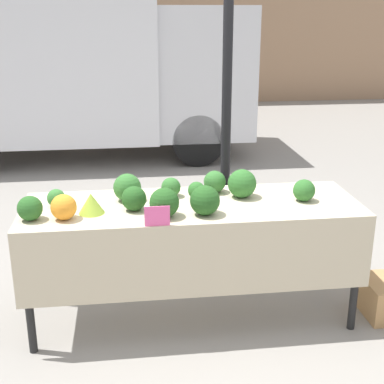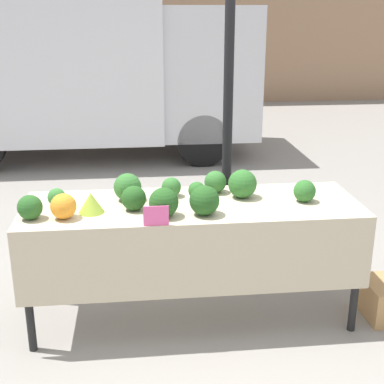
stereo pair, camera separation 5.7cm
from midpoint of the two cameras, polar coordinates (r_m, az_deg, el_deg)
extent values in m
plane|color=gray|center=(3.77, -0.45, -12.95)|extent=(40.00, 40.00, 0.00)
cylinder|color=black|center=(3.89, 3.22, 6.15)|extent=(0.07, 0.07, 2.26)
cube|color=silver|center=(7.79, -16.13, 14.66)|extent=(3.08, 1.93, 2.41)
cube|color=silver|center=(7.80, 0.59, 12.89)|extent=(1.30, 1.78, 1.73)
cylinder|color=black|center=(7.16, 0.38, 5.60)|extent=(0.70, 0.22, 0.70)
cylinder|color=black|center=(8.67, -0.99, 7.93)|extent=(0.70, 0.22, 0.70)
cube|color=beige|center=(3.41, -0.48, -1.51)|extent=(2.15, 0.70, 0.03)
cube|color=beige|center=(3.19, 0.27, -7.67)|extent=(2.15, 0.01, 0.45)
cylinder|color=black|center=(3.36, -17.59, -10.43)|extent=(0.05, 0.05, 0.78)
cylinder|color=black|center=(3.58, 16.66, -8.46)|extent=(0.05, 0.05, 0.78)
cylinder|color=black|center=(3.87, -16.16, -6.25)|extent=(0.05, 0.05, 0.78)
cylinder|color=black|center=(4.06, 13.44, -4.80)|extent=(0.05, 0.05, 0.78)
sphere|color=orange|center=(3.23, -14.02, -1.57)|extent=(0.15, 0.15, 0.15)
cone|color=#93B238|center=(3.30, -11.19, -1.20)|extent=(0.16, 0.16, 0.13)
sphere|color=#23511E|center=(3.18, -3.48, -1.14)|extent=(0.18, 0.18, 0.18)
sphere|color=#2D6628|center=(3.49, 0.01, 0.18)|extent=(0.11, 0.11, 0.11)
sphere|color=#2D6628|center=(3.51, 11.41, 0.17)|extent=(0.14, 0.14, 0.14)
sphere|color=#336B2D|center=(3.47, -7.40, 0.49)|extent=(0.18, 0.18, 0.18)
sphere|color=#2D6628|center=(3.51, 4.89, 0.91)|extent=(0.19, 0.19, 0.19)
sphere|color=#336B2D|center=(3.61, 1.98, 1.11)|extent=(0.15, 0.15, 0.15)
sphere|color=#336B2D|center=(3.53, -2.73, 0.52)|extent=(0.13, 0.13, 0.13)
sphere|color=#387533|center=(3.46, -14.74, -0.63)|extent=(0.11, 0.11, 0.11)
sphere|color=#23511E|center=(3.30, -6.70, -0.70)|extent=(0.15, 0.15, 0.15)
sphere|color=#285B23|center=(3.27, -17.39, -1.67)|extent=(0.15, 0.15, 0.15)
sphere|color=#23511E|center=(3.20, 0.88, -0.90)|extent=(0.18, 0.18, 0.18)
cube|color=#F45B9E|center=(3.05, -4.27, -2.58)|extent=(0.15, 0.01, 0.12)
camera|label=1|loc=(0.03, -90.48, -0.16)|focal=50.00mm
camera|label=2|loc=(0.03, 89.52, 0.16)|focal=50.00mm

